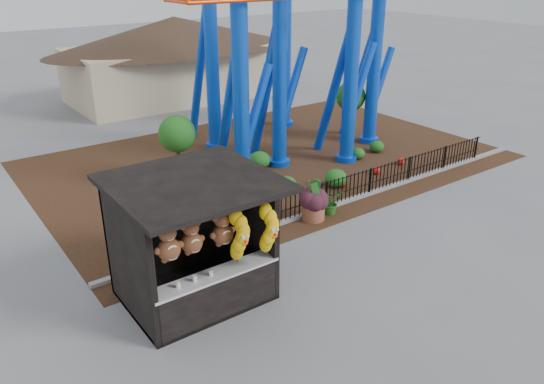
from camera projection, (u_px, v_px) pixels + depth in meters
ground at (321, 277)px, 13.67m from camera, size 120.00×120.00×0.00m
mulch_bed at (268, 159)px, 21.75m from camera, size 18.00×12.00×0.02m
curb at (353, 199)px, 18.02m from camera, size 18.00×0.18×0.12m
prize_booth at (197, 245)px, 12.11m from camera, size 3.50×3.40×3.12m
picket_fence at (372, 181)px, 18.32m from camera, size 12.20×0.06×1.00m
terracotta_planter at (313, 211)px, 16.63m from camera, size 0.77×0.77×0.59m
planter_foliage at (314, 193)px, 16.38m from camera, size 0.70×0.70×0.64m
potted_plant at (331, 202)px, 16.97m from camera, size 0.72×0.62×0.80m
landscaping at (313, 167)px, 20.11m from camera, size 7.57×4.22×0.67m
pavilion at (175, 44)px, 30.51m from camera, size 15.00×15.00×4.80m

